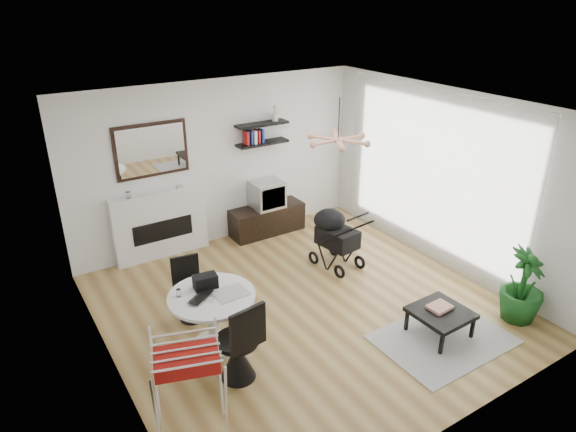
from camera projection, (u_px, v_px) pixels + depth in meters
floor at (304, 306)px, 6.98m from camera, size 5.00×5.00×0.00m
ceiling at (307, 108)px, 5.87m from camera, size 5.00×5.00×0.00m
wall_back at (219, 163)px, 8.35m from camera, size 5.00×0.00×5.00m
wall_left at (102, 270)px, 5.20m from camera, size 0.00×5.00×5.00m
wall_right at (444, 179)px, 7.65m from camera, size 0.00×5.00×5.00m
sheer_curtain at (429, 176)px, 7.75m from camera, size 0.04×3.60×2.60m
fireplace at (160, 217)px, 8.02m from camera, size 1.50×0.17×2.16m
shelf_lower at (262, 143)px, 8.51m from camera, size 0.90×0.25×0.04m
shelf_upper at (262, 124)px, 8.38m from camera, size 0.90×0.25×0.04m
pendant_lamp at (338, 140)px, 6.67m from camera, size 0.90×0.90×0.10m
tv_console at (267, 220)px, 8.98m from camera, size 1.31×0.46×0.49m
crt_tv at (267, 194)px, 8.78m from camera, size 0.53×0.46×0.46m
dining_table at (213, 313)px, 5.99m from camera, size 1.01×1.01×0.74m
laptop at (205, 298)px, 5.79m from camera, size 0.42×0.39×0.03m
black_bag at (205, 282)px, 5.99m from camera, size 0.29×0.20×0.16m
newspaper at (231, 293)px, 5.91m from camera, size 0.38×0.32×0.01m
drinking_glass at (179, 293)px, 5.84m from camera, size 0.06×0.06×0.09m
chair_far at (191, 300)px, 6.63m from camera, size 0.41×0.42×0.84m
chair_near at (239, 354)px, 5.58m from camera, size 0.49×0.51×1.01m
drying_rack at (189, 387)px, 4.83m from camera, size 0.83×0.80×1.00m
stroller at (335, 240)px, 7.87m from camera, size 0.60×0.85×0.99m
rug at (443, 339)px, 6.32m from camera, size 1.60×1.15×0.01m
coffee_table at (441, 313)px, 6.29m from camera, size 0.67×0.67×0.34m
magazines at (440, 307)px, 6.32m from camera, size 0.29×0.23×0.04m
potted_plant at (523, 286)px, 6.53m from camera, size 0.69×0.69×0.99m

